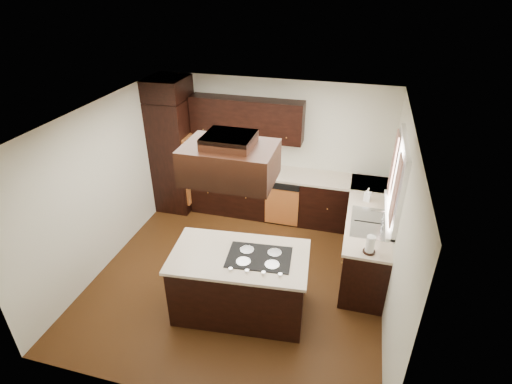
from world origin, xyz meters
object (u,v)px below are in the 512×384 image
Objects in this scene: island at (240,284)px; spice_rack at (233,160)px; oven_column at (174,155)px; range_hood at (230,163)px.

spice_rack reaches higher than island.
spice_rack is (1.13, 0.07, 0.00)m from oven_column.
range_hood is 2.68m from spice_rack.
range_hood is at bearing -50.26° from oven_column.
range_hood reaches higher than oven_column.
oven_column is 1.13m from spice_rack.
oven_column is 1.25× the size of island.
oven_column is 6.12× the size of spice_rack.
oven_column is at bearing 124.73° from island.
range_hood is (1.88, -2.25, 1.10)m from oven_column.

